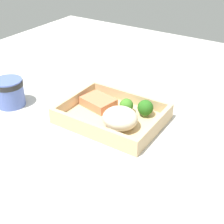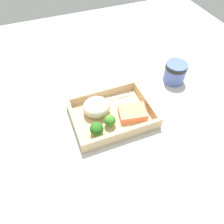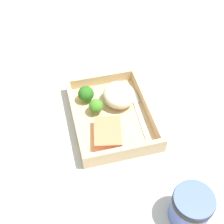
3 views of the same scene
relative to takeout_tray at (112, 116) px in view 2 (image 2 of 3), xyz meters
The scene contains 10 objects.
ground_plane 1.60cm from the takeout_tray, ahead, with size 160.00×160.00×2.00cm, color beige.
takeout_tray is the anchor object (origin of this frame).
tray_rim 2.21cm from the takeout_tray, ahead, with size 26.78×20.34×3.22cm.
salmon_fillet 7.15cm from the takeout_tray, 157.07° to the left, with size 9.01×6.68×2.61cm, color #EF7C52.
mashed_potatoes 6.28cm from the takeout_tray, 34.48° to the right, with size 9.21×8.66×5.40cm, color beige.
broccoli_floret_1 9.50cm from the takeout_tray, 37.13° to the left, with size 4.32×4.32×4.62cm.
broccoli_floret_2 5.28cm from the takeout_tray, 59.76° to the left, with size 3.81×3.81×4.31cm.
fork 7.21cm from the takeout_tray, 95.02° to the right, with size 15.86×2.35×0.44cm.
paper_cup 31.21cm from the takeout_tray, 163.23° to the right, with size 8.41×8.41×8.09cm.
receipt_slip 26.34cm from the takeout_tray, 84.57° to the right, with size 7.49×12.25×0.24cm, color white.
Camera 2 is at (17.20, 44.30, 58.03)cm, focal length 35.00 mm.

